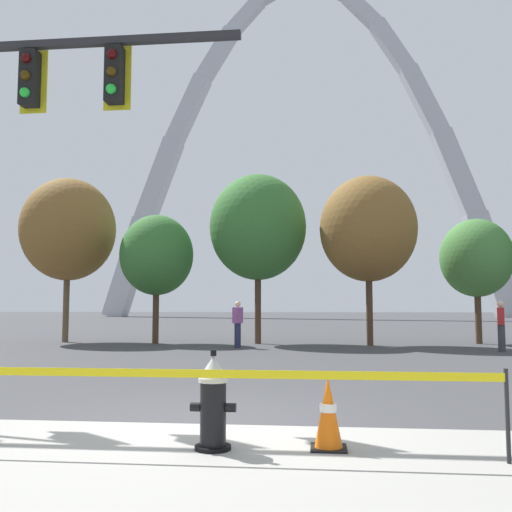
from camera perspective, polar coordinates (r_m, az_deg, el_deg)
name	(u,v)px	position (r m, az deg, el deg)	size (l,w,h in m)	color
ground_plane	(206,421)	(7.39, -5.08, -16.18)	(240.00, 240.00, 0.00)	#3D3D3F
fire_hydrant	(213,403)	(5.90, -4.30, -14.42)	(0.46, 0.48, 0.99)	black
caution_tape_barrier	(220,393)	(5.64, -3.67, -13.53)	(5.36, 0.06, 0.86)	#232326
traffic_cone_by_hydrant	(328,413)	(5.96, 7.24, -15.37)	(0.36, 0.36, 0.73)	black
monument_arch	(304,162)	(75.36, 4.85, 9.33)	(52.79, 2.67, 45.70)	#B2B5BC
tree_far_left	(68,230)	(24.11, -18.29, 2.54)	(3.75, 3.75, 6.56)	brown
tree_left_mid	(157,255)	(22.32, -9.92, 0.07)	(2.82, 2.82, 4.94)	#473323
tree_center_left	(258,227)	(21.93, 0.19, 2.89)	(3.71, 3.71, 6.49)	#473323
tree_center_right	(368,229)	(21.40, 11.16, 2.68)	(3.56, 3.56, 6.22)	#473323
tree_right_mid	(476,258)	(23.30, 21.19, -0.20)	(2.72, 2.72, 4.75)	#473323
pedestrian_walking_left	(501,325)	(19.54, 23.34, -6.40)	(0.30, 0.39, 1.59)	#38383D
pedestrian_standing_center	(238,324)	(19.59, -1.85, -6.80)	(0.36, 0.39, 1.59)	#232847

